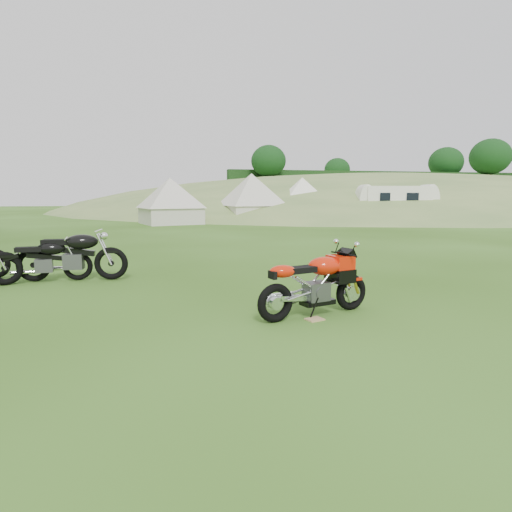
{
  "coord_description": "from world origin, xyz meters",
  "views": [
    {
      "loc": [
        -1.31,
        -6.04,
        1.69
      ],
      "look_at": [
        0.15,
        0.4,
        0.73
      ],
      "focal_mm": 30.0,
      "sensor_mm": 36.0,
      "label": 1
    }
  ],
  "objects": [
    {
      "name": "plywood_board",
      "position": [
        0.7,
        -0.75,
        0.01
      ],
      "size": [
        0.27,
        0.24,
        0.02
      ],
      "primitive_type": "cube",
      "rotation": [
        0.0,
        0.0,
        0.31
      ],
      "color": "tan",
      "rests_on": "ground"
    },
    {
      "name": "hedgerow",
      "position": [
        24.0,
        40.0,
        0.0
      ],
      "size": [
        36.0,
        1.2,
        8.6
      ],
      "primitive_type": null,
      "color": "black",
      "rests_on": "ground"
    },
    {
      "name": "tent_right",
      "position": [
        8.11,
        21.55,
        1.36
      ],
      "size": [
        3.35,
        3.35,
        2.73
      ],
      "primitive_type": null,
      "rotation": [
        0.0,
        0.0,
        -0.07
      ],
      "color": "white",
      "rests_on": "ground"
    },
    {
      "name": "tent_mid",
      "position": [
        4.35,
        20.26,
        1.41
      ],
      "size": [
        3.78,
        3.78,
        2.82
      ],
      "primitive_type": null,
      "rotation": [
        0.0,
        0.0,
        0.18
      ],
      "color": "beige",
      "rests_on": "ground"
    },
    {
      "name": "vintage_moto_d",
      "position": [
        -2.99,
        2.79,
        0.53
      ],
      "size": [
        2.06,
        0.66,
        1.07
      ],
      "primitive_type": null,
      "rotation": [
        0.0,
        0.0,
        -0.09
      ],
      "color": "black",
      "rests_on": "ground"
    },
    {
      "name": "sport_motorcycle",
      "position": [
        0.78,
        -0.55,
        0.52
      ],
      "size": [
        1.79,
        0.89,
        1.04
      ],
      "primitive_type": null,
      "rotation": [
        0.0,
        0.0,
        0.28
      ],
      "color": "red",
      "rests_on": "ground"
    },
    {
      "name": "hillside",
      "position": [
        24.0,
        40.0,
        0.0
      ],
      "size": [
        80.0,
        64.0,
        8.0
      ],
      "primitive_type": "ellipsoid",
      "color": "#597B3E",
      "rests_on": "ground"
    },
    {
      "name": "ground",
      "position": [
        0.0,
        0.0,
        0.0
      ],
      "size": [
        120.0,
        120.0,
        0.0
      ],
      "primitive_type": "plane",
      "color": "#2A4D10",
      "rests_on": "ground"
    },
    {
      "name": "tent_left",
      "position": [
        -0.66,
        18.93,
        1.31
      ],
      "size": [
        3.71,
        3.71,
        2.62
      ],
      "primitive_type": null,
      "rotation": [
        0.0,
        0.0,
        0.27
      ],
      "color": "beige",
      "rests_on": "ground"
    },
    {
      "name": "caravan",
      "position": [
        12.9,
        17.88,
        1.11
      ],
      "size": [
        5.12,
        3.25,
        2.22
      ],
      "primitive_type": null,
      "rotation": [
        0.0,
        0.0,
        -0.26
      ],
      "color": "white",
      "rests_on": "ground"
    },
    {
      "name": "vintage_moto_a",
      "position": [
        -3.52,
        2.75,
        0.45
      ],
      "size": [
        1.76,
        0.59,
        0.91
      ],
      "primitive_type": null,
      "rotation": [
        0.0,
        0.0,
        0.11
      ],
      "color": "black",
      "rests_on": "ground"
    }
  ]
}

